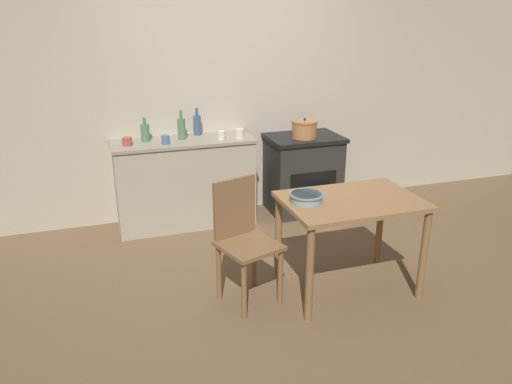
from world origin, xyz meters
TOP-DOWN VIEW (x-y plane):
  - ground_plane at (0.00, 0.00)m, footprint 14.00×14.00m
  - wall_back at (0.00, 1.58)m, footprint 8.00×0.07m
  - counter_cabinet at (-0.48, 1.31)m, footprint 1.39×0.52m
  - stove at (0.80, 1.27)m, footprint 0.77×0.60m
  - work_table at (0.48, -0.37)m, footprint 1.03×0.71m
  - chair at (-0.33, -0.24)m, footprint 0.50×0.50m
  - flour_sack at (0.89, 0.82)m, footprint 0.22×0.16m
  - stock_pot at (0.77, 1.20)m, footprint 0.27×0.27m
  - mixing_bowl_large at (0.13, -0.32)m, footprint 0.25×0.25m
  - bottle_far_left at (-0.83, 1.36)m, footprint 0.08×0.08m
  - bottle_left at (-0.48, 1.33)m, footprint 0.08×0.08m
  - bottle_mid_left at (-0.30, 1.46)m, footprint 0.08×0.08m
  - cup_center_left at (-0.66, 1.20)m, footprint 0.08×0.08m
  - cup_center at (-1.02, 1.25)m, footprint 0.09×0.09m
  - cup_center_right at (-0.12, 1.20)m, footprint 0.08×0.08m
  - cup_mid_right at (0.07, 1.18)m, footprint 0.09×0.09m

SIDE VIEW (x-z plane):
  - ground_plane at x=0.00m, z-range 0.00..0.00m
  - flour_sack at x=0.89m, z-range 0.00..0.40m
  - stove at x=0.80m, z-range 0.00..0.84m
  - counter_cabinet at x=-0.48m, z-range 0.00..0.89m
  - chair at x=-0.33m, z-range 0.04..0.97m
  - work_table at x=0.48m, z-range 0.26..1.02m
  - mixing_bowl_large at x=0.13m, z-range 0.76..0.83m
  - cup_center at x=-1.02m, z-range 0.89..0.97m
  - stock_pot at x=0.77m, z-range 0.83..1.03m
  - cup_center_left at x=-0.66m, z-range 0.89..0.97m
  - cup_center_right at x=-0.12m, z-range 0.89..0.97m
  - cup_mid_right at x=0.07m, z-range 0.89..0.99m
  - bottle_far_left at x=-0.83m, z-range 0.86..1.10m
  - bottle_mid_left at x=-0.30m, z-range 0.86..1.13m
  - bottle_left at x=-0.48m, z-range 0.86..1.15m
  - wall_back at x=0.00m, z-range 0.00..2.55m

